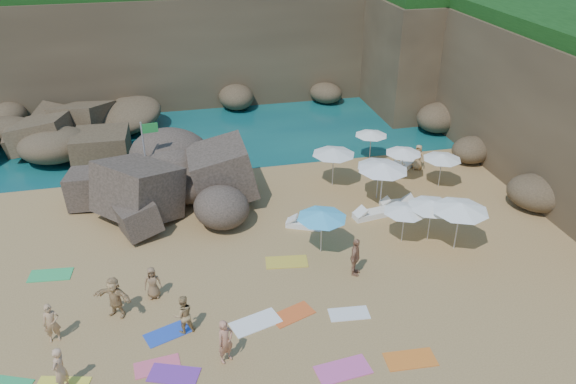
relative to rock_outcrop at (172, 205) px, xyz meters
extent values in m
plane|color=tan|center=(3.50, -6.56, 0.00)|extent=(120.00, 120.00, 0.00)
plane|color=#0C4751|center=(3.50, 23.44, 0.00)|extent=(120.00, 120.00, 0.00)
cube|color=brown|center=(5.50, 18.44, 4.00)|extent=(44.00, 8.00, 8.00)
cube|color=brown|center=(22.50, 1.44, 4.00)|extent=(8.00, 30.00, 8.00)
cube|color=brown|center=(20.50, 13.44, 4.00)|extent=(10.00, 12.00, 8.00)
cylinder|color=white|center=(-11.50, 23.44, 3.00)|extent=(0.10, 0.10, 6.00)
cylinder|color=silver|center=(-1.06, 0.92, 2.21)|extent=(0.09, 0.09, 4.42)
cube|color=green|center=(-0.63, 0.92, 4.06)|extent=(0.77, 0.15, 0.50)
cylinder|color=silver|center=(10.84, -1.65, 1.05)|extent=(0.06, 0.06, 2.10)
cone|color=silver|center=(10.84, -1.65, 2.05)|extent=(2.36, 2.36, 0.36)
cylinder|color=silver|center=(13.01, 0.15, 0.91)|extent=(0.05, 0.05, 1.83)
cone|color=white|center=(13.01, 0.15, 1.78)|extent=(2.05, 2.05, 0.31)
cylinder|color=silver|center=(12.20, 3.14, 0.89)|extent=(0.05, 0.05, 1.77)
cone|color=white|center=(12.20, 3.14, 1.73)|extent=(1.99, 1.99, 0.30)
cylinder|color=silver|center=(14.73, -1.14, 0.94)|extent=(0.06, 0.06, 1.88)
cone|color=white|center=(14.73, -1.14, 1.84)|extent=(2.11, 2.11, 0.32)
cylinder|color=silver|center=(10.74, -2.44, 1.16)|extent=(0.07, 0.07, 2.32)
cone|color=white|center=(10.74, -2.44, 2.26)|extent=(2.60, 2.60, 0.40)
cylinder|color=silver|center=(8.96, 0.33, 1.07)|extent=(0.06, 0.06, 2.14)
cone|color=white|center=(8.96, 0.33, 2.08)|extent=(2.40, 2.40, 0.36)
cylinder|color=silver|center=(10.49, -5.92, 0.91)|extent=(0.05, 0.05, 1.81)
cone|color=white|center=(10.49, -5.92, 1.77)|extent=(2.03, 2.03, 0.31)
cylinder|color=silver|center=(12.61, -7.03, 1.15)|extent=(0.07, 0.07, 2.29)
cone|color=white|center=(12.61, -7.03, 2.23)|extent=(2.57, 2.57, 0.39)
cylinder|color=silver|center=(6.51, -5.91, 1.02)|extent=(0.06, 0.06, 2.03)
cone|color=#46BDEF|center=(6.51, -5.91, 1.98)|extent=(2.28, 2.28, 0.35)
cylinder|color=silver|center=(11.73, -6.07, 1.01)|extent=(0.06, 0.06, 2.02)
cone|color=white|center=(11.73, -6.07, 1.97)|extent=(2.26, 2.26, 0.34)
cube|color=white|center=(11.50, -2.68, 0.13)|extent=(1.63, 0.59, 0.25)
cube|color=silver|center=(12.76, -2.96, 0.15)|extent=(2.03, 0.89, 0.31)
cube|color=white|center=(13.64, 1.36, 0.16)|extent=(2.05, 1.82, 0.32)
cube|color=white|center=(6.31, -3.67, 0.14)|extent=(1.87, 1.28, 0.28)
cube|color=white|center=(9.91, -3.49, 0.15)|extent=(2.05, 0.97, 0.31)
cube|color=silver|center=(13.95, -3.90, 0.15)|extent=(2.01, 0.95, 0.30)
cube|color=#F25E7B|center=(-0.99, -11.46, 0.01)|extent=(1.65, 0.94, 0.03)
cube|color=orange|center=(4.24, -9.87, 0.02)|extent=(1.89, 1.39, 0.03)
cube|color=white|center=(2.75, -10.02, 0.02)|extent=(2.10, 1.46, 0.03)
cube|color=purple|center=(-0.44, -11.98, 0.02)|extent=(1.91, 1.41, 0.03)
cube|color=blue|center=(-0.58, -9.87, 0.01)|extent=(1.84, 1.35, 0.03)
cube|color=#E659A4|center=(5.29, -13.07, 0.02)|extent=(1.98, 1.14, 0.03)
cube|color=orange|center=(7.77, -13.13, 0.02)|extent=(1.85, 1.01, 0.03)
cube|color=#33B35F|center=(-5.37, -5.05, 0.02)|extent=(1.87, 1.07, 0.03)
cube|color=gold|center=(4.80, -6.39, 0.02)|extent=(1.97, 1.18, 0.03)
cube|color=white|center=(6.42, -10.32, 0.01)|extent=(1.64, 0.93, 0.03)
imported|color=tan|center=(-4.62, -9.28, 0.81)|extent=(0.64, 0.47, 1.62)
imported|color=tan|center=(0.08, -9.87, 0.81)|extent=(0.88, 0.74, 1.61)
imported|color=tan|center=(3.54, 4.07, 0.88)|extent=(1.12, 1.16, 1.77)
imported|color=#A87454|center=(7.46, -7.87, 0.88)|extent=(0.91, 1.11, 1.76)
imported|color=tan|center=(14.45, 1.15, 0.78)|extent=(0.85, 0.80, 1.56)
imported|color=tan|center=(-4.61, 0.57, 0.72)|extent=(1.39, 0.73, 1.44)
imported|color=tan|center=(-4.04, -11.76, 0.87)|extent=(0.62, 0.74, 1.73)
imported|color=olive|center=(-1.01, -7.56, 0.19)|extent=(0.75, 1.44, 0.38)
imported|color=tan|center=(-2.43, -8.37, 0.23)|extent=(2.27, 2.31, 0.46)
imported|color=tan|center=(1.42, -11.71, 0.21)|extent=(1.43, 1.81, 0.41)
camera|label=1|loc=(0.27, -26.46, 14.67)|focal=35.00mm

